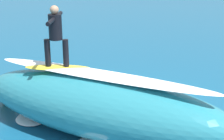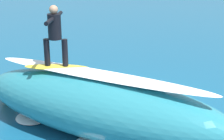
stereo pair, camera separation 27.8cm
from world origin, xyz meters
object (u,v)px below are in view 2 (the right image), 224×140
surfboard_riding (57,67)px  surfboard_paddling (156,96)px  surfer_paddling (159,93)px  buoy_marker (9,95)px  surfer_riding (55,31)px

surfboard_riding → surfboard_paddling: surfboard_riding is taller
surfboard_riding → surfer_paddling: 4.09m
buoy_marker → surfer_riding: bearing=164.9°
surfboard_riding → surfer_riding: (-0.00, -0.00, 1.04)m
surfboard_riding → buoy_marker: (2.40, -0.65, -1.52)m
surfboard_paddling → surfer_paddling: bearing=-180.0°
surfer_paddling → surfboard_riding: bearing=81.8°
surfer_paddling → surfboard_paddling: bearing=0.0°
surfer_riding → surfboard_riding: bearing=8.7°
surfer_paddling → buoy_marker: (4.64, 2.36, 0.10)m
surfboard_paddling → surfer_paddling: size_ratio=1.19×
surfer_paddling → surfer_riding: bearing=81.8°
surfboard_riding → buoy_marker: 2.91m
surfer_riding → surfboard_paddling: (-2.13, -3.07, -2.83)m
surfboard_riding → buoy_marker: surfboard_riding is taller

